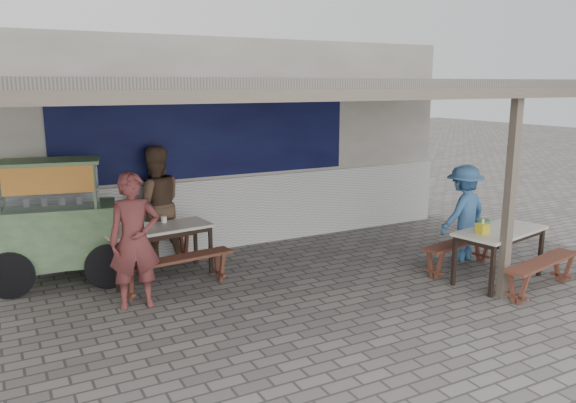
{
  "coord_description": "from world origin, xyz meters",
  "views": [
    {
      "loc": [
        -3.43,
        -5.72,
        2.76
      ],
      "look_at": [
        0.12,
        0.9,
        1.18
      ],
      "focal_mm": 35.0,
      "sensor_mm": 36.0,
      "label": 1
    }
  ],
  "objects_px": {
    "tissue_box": "(483,228)",
    "condiment_bowl": "(148,225)",
    "bench_left_wall": "(144,245)",
    "vendor_cart": "(57,218)",
    "bench_right_wall": "(460,248)",
    "table_right": "(500,235)",
    "donation_box": "(483,223)",
    "bench_left_street": "(176,265)",
    "bench_right_street": "(542,268)",
    "table_left": "(158,233)",
    "patron_street_side": "(135,241)",
    "condiment_jar": "(164,219)",
    "patron_wall_side": "(155,205)",
    "patron_right_table": "(463,213)"
  },
  "relations": [
    {
      "from": "bench_right_street",
      "to": "patron_right_table",
      "type": "bearing_deg",
      "value": 73.14
    },
    {
      "from": "tissue_box",
      "to": "condiment_bowl",
      "type": "xyz_separation_m",
      "value": [
        -3.95,
        2.5,
        -0.04
      ]
    },
    {
      "from": "donation_box",
      "to": "bench_left_street",
      "type": "bearing_deg",
      "value": 158.1
    },
    {
      "from": "bench_left_street",
      "to": "bench_right_wall",
      "type": "xyz_separation_m",
      "value": [
        4.02,
        -1.2,
        -0.0
      ]
    },
    {
      "from": "bench_left_wall",
      "to": "tissue_box",
      "type": "height_order",
      "value": "tissue_box"
    },
    {
      "from": "bench_right_street",
      "to": "bench_right_wall",
      "type": "xyz_separation_m",
      "value": [
        -0.26,
        1.23,
        0.0
      ]
    },
    {
      "from": "condiment_jar",
      "to": "patron_street_side",
      "type": "bearing_deg",
      "value": -120.9
    },
    {
      "from": "table_left",
      "to": "patron_street_side",
      "type": "bearing_deg",
      "value": -126.7
    },
    {
      "from": "vendor_cart",
      "to": "donation_box",
      "type": "distance_m",
      "value": 5.97
    },
    {
      "from": "table_left",
      "to": "bench_right_street",
      "type": "height_order",
      "value": "table_left"
    },
    {
      "from": "condiment_jar",
      "to": "bench_left_wall",
      "type": "bearing_deg",
      "value": 122.51
    },
    {
      "from": "donation_box",
      "to": "condiment_jar",
      "type": "distance_m",
      "value": 4.63
    },
    {
      "from": "bench_left_street",
      "to": "bench_right_street",
      "type": "relative_size",
      "value": 1.05
    },
    {
      "from": "tissue_box",
      "to": "condiment_jar",
      "type": "height_order",
      "value": "tissue_box"
    },
    {
      "from": "bench_left_wall",
      "to": "condiment_bowl",
      "type": "bearing_deg",
      "value": -102.18
    },
    {
      "from": "bench_left_street",
      "to": "bench_right_wall",
      "type": "bearing_deg",
      "value": -23.22
    },
    {
      "from": "bench_right_street",
      "to": "tissue_box",
      "type": "relative_size",
      "value": 11.36
    },
    {
      "from": "condiment_jar",
      "to": "vendor_cart",
      "type": "bearing_deg",
      "value": 173.93
    },
    {
      "from": "bench_left_wall",
      "to": "vendor_cart",
      "type": "relative_size",
      "value": 0.73
    },
    {
      "from": "table_right",
      "to": "table_left",
      "type": "bearing_deg",
      "value": 138.38
    },
    {
      "from": "bench_left_street",
      "to": "vendor_cart",
      "type": "height_order",
      "value": "vendor_cart"
    },
    {
      "from": "bench_right_wall",
      "to": "donation_box",
      "type": "bearing_deg",
      "value": -101.95
    },
    {
      "from": "condiment_bowl",
      "to": "donation_box",
      "type": "bearing_deg",
      "value": -28.43
    },
    {
      "from": "tissue_box",
      "to": "condiment_bowl",
      "type": "distance_m",
      "value": 4.68
    },
    {
      "from": "bench_right_wall",
      "to": "table_right",
      "type": "bearing_deg",
      "value": -90.0
    },
    {
      "from": "bench_left_street",
      "to": "bench_right_street",
      "type": "xyz_separation_m",
      "value": [
        4.28,
        -2.43,
        -0.0
      ]
    },
    {
      "from": "bench_right_street",
      "to": "condiment_jar",
      "type": "relative_size",
      "value": 16.33
    },
    {
      "from": "bench_left_street",
      "to": "patron_street_side",
      "type": "bearing_deg",
      "value": -157.59
    },
    {
      "from": "table_left",
      "to": "bench_right_wall",
      "type": "xyz_separation_m",
      "value": [
        4.09,
        -1.79,
        -0.33
      ]
    },
    {
      "from": "vendor_cart",
      "to": "condiment_bowl",
      "type": "height_order",
      "value": "vendor_cart"
    },
    {
      "from": "bench_left_wall",
      "to": "patron_wall_side",
      "type": "distance_m",
      "value": 0.64
    },
    {
      "from": "condiment_bowl",
      "to": "table_left",
      "type": "bearing_deg",
      "value": -29.39
    },
    {
      "from": "bench_left_street",
      "to": "condiment_jar",
      "type": "relative_size",
      "value": 17.17
    },
    {
      "from": "bench_right_street",
      "to": "condiment_bowl",
      "type": "distance_m",
      "value": 5.45
    },
    {
      "from": "bench_right_wall",
      "to": "donation_box",
      "type": "relative_size",
      "value": 8.73
    },
    {
      "from": "table_right",
      "to": "bench_right_street",
      "type": "xyz_separation_m",
      "value": [
        0.13,
        -0.62,
        -0.33
      ]
    },
    {
      "from": "bench_left_street",
      "to": "patron_street_side",
      "type": "xyz_separation_m",
      "value": [
        -0.61,
        -0.34,
        0.51
      ]
    },
    {
      "from": "bench_right_wall",
      "to": "patron_right_table",
      "type": "distance_m",
      "value": 0.68
    },
    {
      "from": "vendor_cart",
      "to": "condiment_jar",
      "type": "height_order",
      "value": "vendor_cart"
    },
    {
      "from": "table_left",
      "to": "patron_wall_side",
      "type": "bearing_deg",
      "value": 70.12
    },
    {
      "from": "condiment_bowl",
      "to": "patron_wall_side",
      "type": "bearing_deg",
      "value": 66.46
    },
    {
      "from": "patron_street_side",
      "to": "bench_left_wall",
      "type": "bearing_deg",
      "value": 81.35
    },
    {
      "from": "table_left",
      "to": "table_right",
      "type": "bearing_deg",
      "value": -36.36
    },
    {
      "from": "tissue_box",
      "to": "donation_box",
      "type": "bearing_deg",
      "value": 41.02
    },
    {
      "from": "patron_street_side",
      "to": "donation_box",
      "type": "xyz_separation_m",
      "value": [
        4.63,
        -1.28,
        -0.05
      ]
    },
    {
      "from": "bench_right_street",
      "to": "donation_box",
      "type": "height_order",
      "value": "donation_box"
    },
    {
      "from": "patron_right_table",
      "to": "bench_left_street",
      "type": "bearing_deg",
      "value": -21.68
    },
    {
      "from": "patron_right_table",
      "to": "tissue_box",
      "type": "xyz_separation_m",
      "value": [
        -0.65,
        -1.0,
        0.06
      ]
    },
    {
      "from": "bench_right_street",
      "to": "patron_street_side",
      "type": "distance_m",
      "value": 5.34
    },
    {
      "from": "table_left",
      "to": "tissue_box",
      "type": "xyz_separation_m",
      "value": [
        3.83,
        -2.43,
        0.15
      ]
    }
  ]
}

